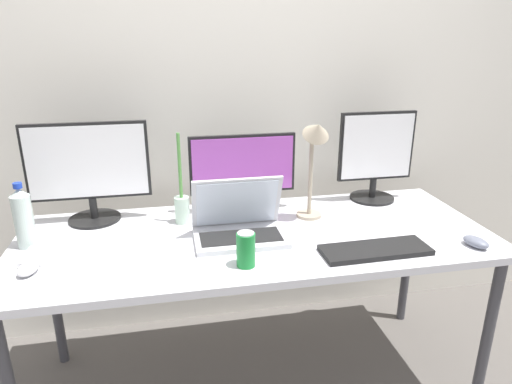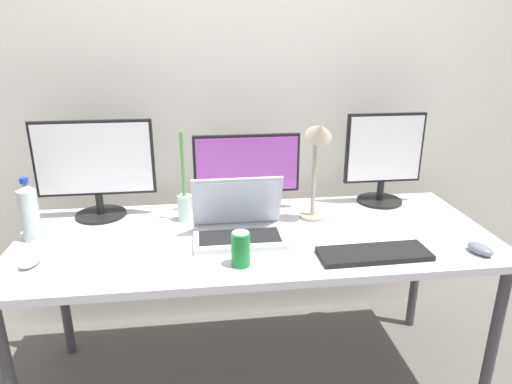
# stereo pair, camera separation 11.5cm
# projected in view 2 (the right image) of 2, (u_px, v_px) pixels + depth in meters

# --- Properties ---
(ground_plane) EXTENTS (16.00, 16.00, 0.00)m
(ground_plane) POSITION_uv_depth(u_px,v_px,m) (256.00, 381.00, 2.09)
(ground_plane) COLOR #5B5651
(wall_back) EXTENTS (7.00, 0.08, 2.60)m
(wall_back) POSITION_uv_depth(u_px,v_px,m) (241.00, 78.00, 2.21)
(wall_back) COLOR silver
(wall_back) RESTS_ON ground
(work_desk) EXTENTS (1.90, 0.76, 0.74)m
(work_desk) POSITION_uv_depth(u_px,v_px,m) (256.00, 247.00, 1.86)
(work_desk) COLOR #424247
(work_desk) RESTS_ON ground
(monitor_left) EXTENTS (0.50, 0.22, 0.43)m
(monitor_left) POSITION_uv_depth(u_px,v_px,m) (95.00, 166.00, 1.94)
(monitor_left) COLOR black
(monitor_left) RESTS_ON work_desk
(monitor_center) EXTENTS (0.47, 0.21, 0.35)m
(monitor_center) POSITION_uv_depth(u_px,v_px,m) (247.00, 171.00, 2.03)
(monitor_center) COLOR black
(monitor_center) RESTS_ON work_desk
(monitor_right) EXTENTS (0.37, 0.21, 0.43)m
(monitor_right) POSITION_uv_depth(u_px,v_px,m) (384.00, 157.00, 2.11)
(monitor_right) COLOR black
(monitor_right) RESTS_ON work_desk
(laptop_silver) EXTENTS (0.36, 0.24, 0.24)m
(laptop_silver) POSITION_uv_depth(u_px,v_px,m) (238.00, 223.00, 1.80)
(laptop_silver) COLOR silver
(laptop_silver) RESTS_ON work_desk
(keyboard_main) EXTENTS (0.41, 0.15, 0.02)m
(keyboard_main) POSITION_uv_depth(u_px,v_px,m) (374.00, 254.00, 1.66)
(keyboard_main) COLOR black
(keyboard_main) RESTS_ON work_desk
(keyboard_aux) EXTENTS (0.37, 0.16, 0.02)m
(keyboard_aux) POSITION_uv_depth(u_px,v_px,m) (78.00, 248.00, 1.70)
(keyboard_aux) COLOR white
(keyboard_aux) RESTS_ON work_desk
(mouse_by_keyboard) EXTENTS (0.09, 0.12, 0.04)m
(mouse_by_keyboard) POSITION_uv_depth(u_px,v_px,m) (480.00, 249.00, 1.68)
(mouse_by_keyboard) COLOR slate
(mouse_by_keyboard) RESTS_ON work_desk
(mouse_by_laptop) EXTENTS (0.08, 0.11, 0.04)m
(mouse_by_laptop) POSITION_uv_depth(u_px,v_px,m) (29.00, 261.00, 1.59)
(mouse_by_laptop) COLOR silver
(mouse_by_laptop) RESTS_ON work_desk
(water_bottle) EXTENTS (0.07, 0.07, 0.25)m
(water_bottle) POSITION_uv_depth(u_px,v_px,m) (29.00, 212.00, 1.75)
(water_bottle) COLOR silver
(water_bottle) RESTS_ON work_desk
(soda_can_near_keyboard) EXTENTS (0.07, 0.07, 0.13)m
(soda_can_near_keyboard) POSITION_uv_depth(u_px,v_px,m) (241.00, 249.00, 1.58)
(soda_can_near_keyboard) COLOR #197F33
(soda_can_near_keyboard) RESTS_ON work_desk
(bamboo_vase) EXTENTS (0.06, 0.06, 0.39)m
(bamboo_vase) POSITION_uv_depth(u_px,v_px,m) (185.00, 204.00, 1.95)
(bamboo_vase) COLOR #B2D1B7
(bamboo_vase) RESTS_ON work_desk
(desk_lamp) EXTENTS (0.11, 0.18, 0.46)m
(desk_lamp) POSITION_uv_depth(u_px,v_px,m) (318.00, 151.00, 1.86)
(desk_lamp) COLOR tan
(desk_lamp) RESTS_ON work_desk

